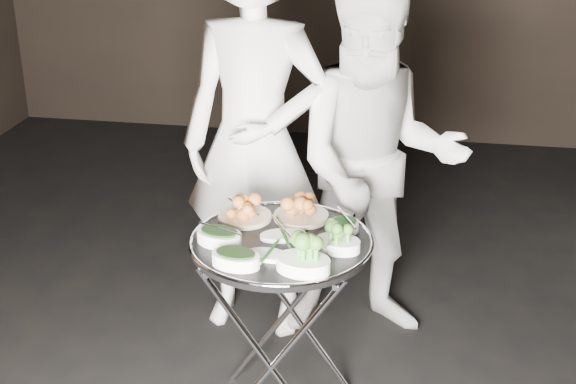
% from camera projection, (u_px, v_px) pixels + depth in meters
% --- Properties ---
extents(tray_stand, '(0.55, 0.46, 0.80)m').
position_uv_depth(tray_stand, '(281.00, 324.00, 3.14)').
color(tray_stand, silver).
rests_on(tray_stand, floor).
extents(serving_tray, '(0.69, 0.69, 0.04)m').
position_uv_depth(serving_tray, '(281.00, 242.00, 2.99)').
color(serving_tray, black).
rests_on(serving_tray, tray_stand).
extents(potato_plate_a, '(0.22, 0.22, 0.08)m').
position_uv_depth(potato_plate_a, '(245.00, 211.00, 3.15)').
color(potato_plate_a, beige).
rests_on(potato_plate_a, serving_tray).
extents(potato_plate_b, '(0.22, 0.22, 0.08)m').
position_uv_depth(potato_plate_b, '(301.00, 210.00, 3.15)').
color(potato_plate_b, beige).
rests_on(potato_plate_b, serving_tray).
extents(greens_bowl, '(0.11, 0.11, 0.06)m').
position_uv_depth(greens_bowl, '(345.00, 224.00, 3.05)').
color(greens_bowl, white).
rests_on(greens_bowl, serving_tray).
extents(asparagus_plate_a, '(0.20, 0.15, 0.04)m').
position_uv_depth(asparagus_plate_a, '(283.00, 234.00, 3.00)').
color(asparagus_plate_a, white).
rests_on(asparagus_plate_a, serving_tray).
extents(asparagus_plate_b, '(0.17, 0.11, 0.03)m').
position_uv_depth(asparagus_plate_b, '(269.00, 254.00, 2.86)').
color(asparagus_plate_b, white).
rests_on(asparagus_plate_b, serving_tray).
extents(spinach_bowl_a, '(0.21, 0.16, 0.07)m').
position_uv_depth(spinach_bowl_a, '(219.00, 235.00, 2.95)').
color(spinach_bowl_a, white).
rests_on(spinach_bowl_a, serving_tray).
extents(spinach_bowl_b, '(0.19, 0.14, 0.07)m').
position_uv_depth(spinach_bowl_b, '(236.00, 257.00, 2.80)').
color(spinach_bowl_b, white).
rests_on(spinach_bowl_b, serving_tray).
extents(broccoli_bowl_a, '(0.19, 0.15, 0.07)m').
position_uv_depth(broccoli_bowl_a, '(338.00, 242.00, 2.91)').
color(broccoli_bowl_a, white).
rests_on(broccoli_bowl_a, serving_tray).
extents(broccoli_bowl_b, '(0.22, 0.17, 0.08)m').
position_uv_depth(broccoli_bowl_b, '(303.00, 261.00, 2.76)').
color(broccoli_bowl_b, white).
rests_on(broccoli_bowl_b, serving_tray).
extents(serving_utensils, '(0.59, 0.45, 0.01)m').
position_uv_depth(serving_utensils, '(289.00, 220.00, 3.03)').
color(serving_utensils, silver).
rests_on(serving_utensils, serving_tray).
extents(waiter_left, '(0.70, 0.49, 1.86)m').
position_uv_depth(waiter_left, '(255.00, 144.00, 3.63)').
color(waiter_left, silver).
rests_on(waiter_left, floor).
extents(waiter_right, '(0.94, 0.79, 1.71)m').
position_uv_depth(waiter_right, '(377.00, 165.00, 3.60)').
color(waiter_right, silver).
rests_on(waiter_right, floor).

